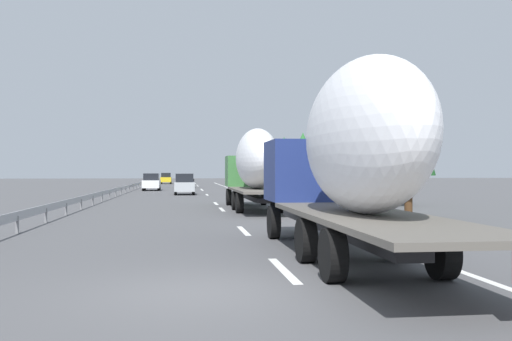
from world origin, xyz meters
TOP-DOWN VIEW (x-y plane):
  - ground_plane at (40.00, 0.00)m, footprint 260.00×260.00m
  - lane_stripe_0 at (2.00, -1.80)m, footprint 3.20×0.20m
  - lane_stripe_1 at (10.19, -1.80)m, footprint 3.20×0.20m
  - lane_stripe_2 at (21.77, -1.80)m, footprint 3.20×0.20m
  - lane_stripe_3 at (27.69, -1.80)m, footprint 3.20×0.20m
  - lane_stripe_4 at (41.93, -1.80)m, footprint 3.20×0.20m
  - lane_stripe_5 at (54.67, -1.80)m, footprint 3.20×0.20m
  - lane_stripe_6 at (58.54, -1.80)m, footprint 3.20×0.20m
  - lane_stripe_7 at (73.23, -1.80)m, footprint 3.20×0.20m
  - lane_stripe_8 at (78.69, -1.80)m, footprint 3.20×0.20m
  - lane_stripe_9 at (92.15, -1.80)m, footprint 3.20×0.20m
  - edge_line_right at (45.00, -5.50)m, footprint 110.00×0.20m
  - truck_lead at (21.48, -3.60)m, footprint 12.60×2.55m
  - truck_trailing at (3.16, -3.60)m, footprint 13.25×2.55m
  - car_silver_hatch at (42.60, 0.24)m, footprint 4.06×1.83m
  - car_black_suv at (66.25, -0.21)m, footprint 4.38×1.74m
  - car_yellow_coupe at (89.64, 3.32)m, footprint 4.68×1.83m
  - car_white_van at (54.58, 3.88)m, footprint 4.61×1.88m
  - road_sign at (35.20, -6.70)m, footprint 0.10×0.90m
  - tree_0 at (66.62, -13.35)m, footprint 3.76×3.76m
  - tree_1 at (14.78, -9.86)m, footprint 2.40×2.40m
  - tree_2 at (26.18, -11.51)m, footprint 3.50×3.50m
  - tree_3 at (24.03, -12.22)m, footprint 3.41×3.41m
  - tree_4 at (85.46, -9.56)m, footprint 3.99×3.99m
  - tree_5 at (36.58, -9.59)m, footprint 3.50×3.50m
  - guardrail_median at (43.00, 6.00)m, footprint 94.00×0.10m

SIDE VIEW (x-z plane):
  - ground_plane at x=40.00m, z-range 0.00..0.00m
  - lane_stripe_0 at x=2.00m, z-range 0.00..0.01m
  - lane_stripe_1 at x=10.19m, z-range 0.00..0.01m
  - lane_stripe_2 at x=21.77m, z-range 0.00..0.01m
  - lane_stripe_3 at x=27.69m, z-range 0.00..0.01m
  - lane_stripe_4 at x=41.93m, z-range 0.00..0.01m
  - lane_stripe_5 at x=54.67m, z-range 0.00..0.01m
  - lane_stripe_6 at x=58.54m, z-range 0.00..0.01m
  - lane_stripe_7 at x=73.23m, z-range 0.00..0.01m
  - lane_stripe_8 at x=78.69m, z-range 0.00..0.01m
  - lane_stripe_9 at x=92.15m, z-range 0.00..0.01m
  - edge_line_right at x=45.00m, z-range 0.00..0.01m
  - guardrail_median at x=43.00m, z-range 0.20..0.96m
  - car_black_suv at x=66.25m, z-range 0.01..1.87m
  - car_yellow_coupe at x=89.64m, z-range 0.00..1.91m
  - car_white_van at x=54.58m, z-range 0.00..1.92m
  - car_silver_hatch at x=42.60m, z-range 0.00..1.93m
  - road_sign at x=35.20m, z-range 0.60..3.69m
  - truck_lead at x=21.48m, z-range 0.27..4.72m
  - truck_trailing at x=3.16m, z-range 0.25..4.85m
  - tree_5 at x=36.58m, z-range 0.75..6.15m
  - tree_3 at x=24.03m, z-range 0.66..6.76m
  - tree_4 at x=85.46m, z-range 0.86..7.32m
  - tree_2 at x=26.18m, z-range 0.73..7.46m
  - tree_0 at x=66.62m, z-range 0.76..7.67m
  - tree_1 at x=14.78m, z-range 0.94..7.52m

